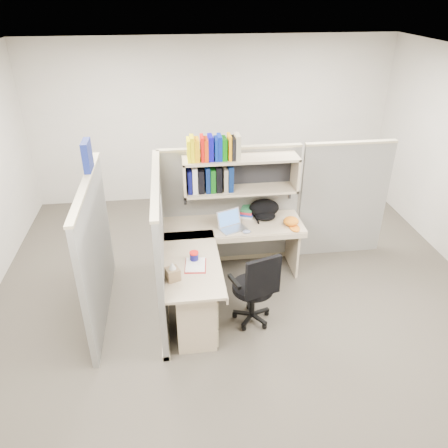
{
  "coord_description": "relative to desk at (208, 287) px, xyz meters",
  "views": [
    {
      "loc": [
        -0.73,
        -4.16,
        3.38
      ],
      "look_at": [
        -0.16,
        0.25,
        0.92
      ],
      "focal_mm": 35.0,
      "sensor_mm": 36.0,
      "label": 1
    }
  ],
  "objects": [
    {
      "name": "laptop",
      "position": [
        0.38,
        0.73,
        0.4
      ],
      "size": [
        0.41,
        0.41,
        0.23
      ],
      "primitive_type": null,
      "rotation": [
        0.0,
        0.0,
        0.38
      ],
      "color": "#AFB0B4",
      "rests_on": "desk"
    },
    {
      "name": "room_shell",
      "position": [
        0.41,
        0.29,
        1.18
      ],
      "size": [
        6.0,
        6.0,
        6.0
      ],
      "color": "beige",
      "rests_on": "ground"
    },
    {
      "name": "tissue_box",
      "position": [
        -0.37,
        -0.21,
        0.39
      ],
      "size": [
        0.16,
        0.16,
        0.2
      ],
      "primitive_type": null,
      "rotation": [
        0.0,
        0.0,
        0.34
      ],
      "color": "#927653",
      "rests_on": "desk"
    },
    {
      "name": "mouse",
      "position": [
        0.54,
        0.62,
        0.31
      ],
      "size": [
        0.11,
        0.09,
        0.04
      ],
      "primitive_type": "ellipsoid",
      "rotation": [
        0.0,
        0.0,
        -0.34
      ],
      "color": "#8796C0",
      "rests_on": "desk"
    },
    {
      "name": "paper_cup",
      "position": [
        0.43,
        0.98,
        0.35
      ],
      "size": [
        0.09,
        0.09,
        0.11
      ],
      "primitive_type": "cylinder",
      "rotation": [
        0.0,
        0.0,
        -0.11
      ],
      "color": "white",
      "rests_on": "desk"
    },
    {
      "name": "task_chair",
      "position": [
        0.5,
        -0.15,
        -0.1
      ],
      "size": [
        0.55,
        0.51,
        0.96
      ],
      "color": "black",
      "rests_on": "ground"
    },
    {
      "name": "cubicle",
      "position": [
        0.04,
        0.74,
        0.47
      ],
      "size": [
        3.79,
        1.84,
        1.95
      ],
      "color": "slate",
      "rests_on": "ground"
    },
    {
      "name": "ground",
      "position": [
        0.41,
        0.29,
        -0.44
      ],
      "size": [
        6.0,
        6.0,
        0.0
      ],
      "primitive_type": "plane",
      "color": "#332E27",
      "rests_on": "ground"
    },
    {
      "name": "backpack",
      "position": [
        0.83,
        0.98,
        0.41
      ],
      "size": [
        0.45,
        0.38,
        0.23
      ],
      "primitive_type": null,
      "rotation": [
        0.0,
        0.0,
        -0.24
      ],
      "color": "black",
      "rests_on": "desk"
    },
    {
      "name": "desk",
      "position": [
        0.0,
        0.0,
        0.0
      ],
      "size": [
        1.74,
        1.75,
        0.73
      ],
      "color": "tan",
      "rests_on": "ground"
    },
    {
      "name": "snack_canister",
      "position": [
        -0.13,
        0.12,
        0.34
      ],
      "size": [
        0.1,
        0.1,
        0.1
      ],
      "color": "#110F5B",
      "rests_on": "desk"
    },
    {
      "name": "orange_cap",
      "position": [
        1.12,
        0.74,
        0.34
      ],
      "size": [
        0.23,
        0.26,
        0.11
      ],
      "primitive_type": null,
      "rotation": [
        0.0,
        0.0,
        0.21
      ],
      "color": "orange",
      "rests_on": "desk"
    },
    {
      "name": "book_stack",
      "position": [
        0.62,
        1.08,
        0.35
      ],
      "size": [
        0.24,
        0.28,
        0.11
      ],
      "primitive_type": null,
      "rotation": [
        0.0,
        0.0,
        -0.38
      ],
      "color": "gray",
      "rests_on": "desk"
    },
    {
      "name": "loose_paper",
      "position": [
        -0.13,
        0.02,
        0.29
      ],
      "size": [
        0.24,
        0.3,
        0.0
      ],
      "primitive_type": null,
      "rotation": [
        0.0,
        0.0,
        -0.11
      ],
      "color": "silver",
      "rests_on": "desk"
    }
  ]
}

